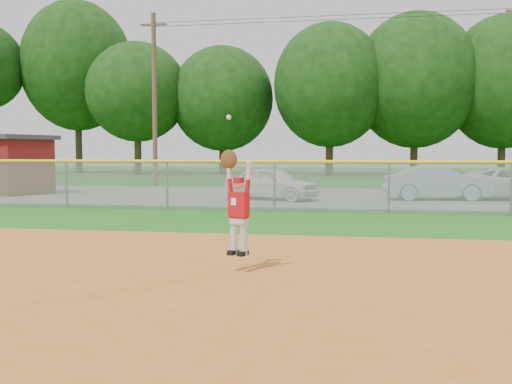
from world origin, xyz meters
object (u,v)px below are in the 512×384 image
at_px(car_blue, 437,183).
at_px(utility_shed, 11,164).
at_px(ballplayer, 237,203).
at_px(car_white_a, 272,183).

bearing_deg(car_blue, utility_shed, 83.01).
distance_m(car_blue, ballplayer, 14.48).
bearing_deg(car_blue, ballplayer, 154.52).
bearing_deg(utility_shed, car_white_a, -5.50).
height_order(car_blue, utility_shed, utility_shed).
height_order(utility_shed, ballplayer, utility_shed).
bearing_deg(utility_shed, car_blue, -0.57).
height_order(car_white_a, car_blue, car_blue).
bearing_deg(ballplayer, utility_shed, 132.22).
distance_m(utility_shed, ballplayer, 18.70).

